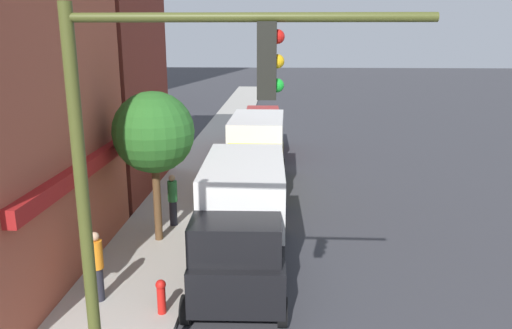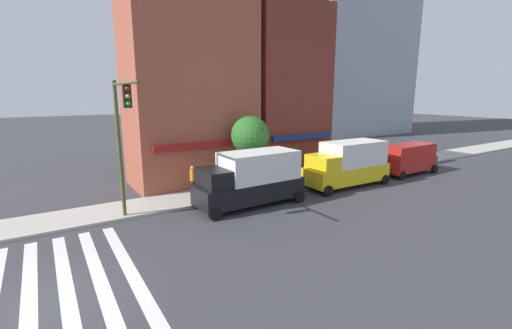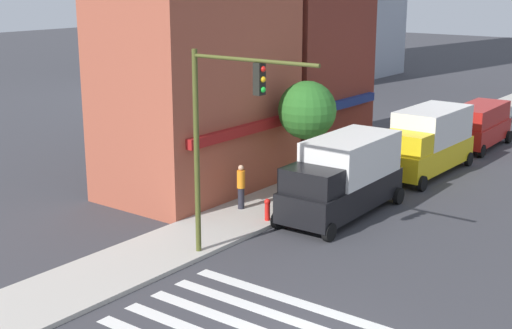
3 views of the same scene
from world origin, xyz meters
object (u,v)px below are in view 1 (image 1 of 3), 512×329
(pedestrian_orange_vest, at_px, (97,265))
(box_truck_yellow, at_px, (257,153))
(traffic_signal, at_px, (154,173))
(box_truck_black, at_px, (243,216))
(fire_hydrant, at_px, (161,295))
(van_red, at_px, (263,130))
(street_tree, at_px, (154,133))
(pedestrian_green_top, at_px, (173,199))

(pedestrian_orange_vest, bearing_deg, box_truck_yellow, -154.91)
(traffic_signal, xyz_separation_m, box_truck_black, (6.49, -0.69, -3.03))
(traffic_signal, bearing_deg, fire_hydrant, 14.66)
(traffic_signal, bearing_deg, van_red, -1.89)
(box_truck_yellow, height_order, fire_hydrant, box_truck_yellow)
(box_truck_black, distance_m, street_tree, 3.81)
(van_red, relative_size, street_tree, 1.08)
(box_truck_black, height_order, pedestrian_green_top, box_truck_black)
(pedestrian_orange_vest, bearing_deg, fire_hydrant, 116.98)
(van_red, distance_m, fire_hydrant, 17.14)
(fire_hydrant, bearing_deg, box_truck_yellow, -9.38)
(box_truck_black, relative_size, box_truck_yellow, 1.00)
(pedestrian_orange_vest, xyz_separation_m, pedestrian_green_top, (5.02, -0.76, 0.00))
(pedestrian_green_top, distance_m, fire_hydrant, 5.62)
(box_truck_yellow, xyz_separation_m, pedestrian_orange_vest, (-9.79, 3.36, -0.51))
(traffic_signal, xyz_separation_m, box_truck_yellow, (14.16, -0.69, -3.03))
(box_truck_black, bearing_deg, street_tree, 58.06)
(traffic_signal, relative_size, pedestrian_green_top, 3.86)
(pedestrian_orange_vest, distance_m, fire_hydrant, 1.79)
(traffic_signal, relative_size, pedestrian_orange_vest, 3.86)
(box_truck_black, height_order, box_truck_yellow, same)
(van_red, relative_size, fire_hydrant, 6.01)
(van_red, bearing_deg, pedestrian_green_top, 165.60)
(pedestrian_green_top, xyz_separation_m, street_tree, (-1.25, 0.21, 2.50))
(fire_hydrant, bearing_deg, van_red, -5.70)
(traffic_signal, relative_size, box_truck_black, 1.09)
(van_red, xyz_separation_m, fire_hydrant, (-17.04, 1.70, -0.67))
(traffic_signal, bearing_deg, box_truck_black, -6.06)
(pedestrian_green_top, bearing_deg, fire_hydrant, 18.43)
(van_red, height_order, fire_hydrant, van_red)
(traffic_signal, bearing_deg, pedestrian_green_top, 11.46)
(van_red, distance_m, pedestrian_orange_vest, 16.87)
(box_truck_black, bearing_deg, fire_hydrant, 145.79)
(box_truck_yellow, relative_size, fire_hydrant, 7.39)
(traffic_signal, distance_m, pedestrian_orange_vest, 6.23)
(box_truck_yellow, bearing_deg, street_tree, 155.71)
(traffic_signal, relative_size, fire_hydrant, 8.11)
(box_truck_black, distance_m, van_red, 14.41)
(van_red, xyz_separation_m, pedestrian_orange_vest, (-16.53, 3.36, -0.21))
(box_truck_yellow, xyz_separation_m, street_tree, (-6.01, 2.80, 1.99))
(box_truck_yellow, relative_size, pedestrian_orange_vest, 3.52)
(pedestrian_green_top, bearing_deg, traffic_signal, 20.71)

